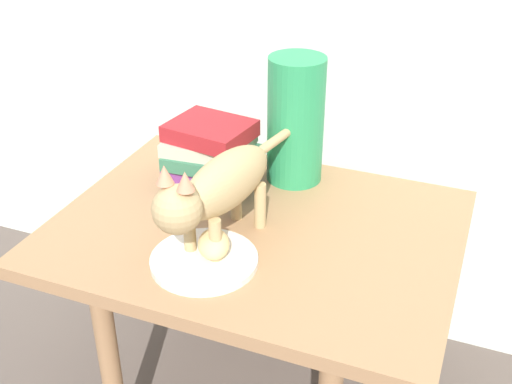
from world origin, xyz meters
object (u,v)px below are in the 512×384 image
(green_vase, at_px, (296,120))
(plate, at_px, (204,260))
(bread_roll, at_px, (214,244))
(cat, at_px, (218,188))
(book_stack, at_px, (210,154))
(side_table, at_px, (256,252))

(green_vase, bearing_deg, plate, -96.99)
(bread_roll, xyz_separation_m, cat, (-0.01, 0.05, 0.09))
(book_stack, relative_size, green_vase, 0.73)
(plate, xyz_separation_m, bread_roll, (0.01, 0.01, 0.03))
(side_table, distance_m, bread_roll, 0.18)
(green_vase, bearing_deg, cat, -97.89)
(plate, height_order, book_stack, book_stack)
(cat, relative_size, green_vase, 1.61)
(bread_roll, bearing_deg, plate, -135.42)
(side_table, xyz_separation_m, plate, (-0.04, -0.16, 0.07))
(side_table, bearing_deg, cat, -111.96)
(book_stack, xyz_separation_m, green_vase, (0.17, 0.10, 0.07))
(bread_roll, relative_size, cat, 0.17)
(cat, xyz_separation_m, green_vase, (0.04, 0.32, 0.01))
(cat, bearing_deg, plate, -92.42)
(side_table, bearing_deg, green_vase, 88.52)
(book_stack, bearing_deg, side_table, -38.23)
(plate, distance_m, bread_roll, 0.04)
(side_table, xyz_separation_m, green_vase, (0.01, 0.23, 0.21))
(plate, relative_size, green_vase, 0.70)
(plate, xyz_separation_m, book_stack, (-0.12, 0.29, 0.07))
(side_table, distance_m, book_stack, 0.25)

